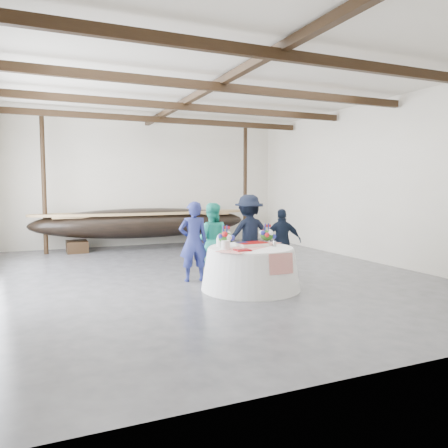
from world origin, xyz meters
name	(u,v)px	position (x,y,z in m)	size (l,w,h in m)	color
floor	(206,275)	(0.00, 0.00, 0.00)	(10.00, 12.00, 0.01)	#3D3D42
wall_back	(147,183)	(0.00, 6.00, 2.25)	(10.00, 0.02, 4.50)	silver
wall_front	(396,177)	(0.00, -6.00, 2.25)	(10.00, 0.02, 4.50)	silver
wall_right	(370,182)	(5.00, 0.00, 2.25)	(0.02, 12.00, 4.50)	silver
ceiling	(206,85)	(0.00, 0.00, 4.50)	(10.00, 12.00, 0.01)	white
pavilion_structure	(194,112)	(0.00, 0.85, 4.00)	(9.80, 11.76, 4.50)	black
longboat_display	(144,223)	(-0.35, 5.02, 0.89)	(7.42, 1.48, 1.39)	black
banquet_table	(251,268)	(0.33, -1.74, 0.44)	(2.06, 2.06, 0.88)	white
tabletop_items	(246,239)	(0.28, -1.59, 1.03)	(1.88, 1.54, 0.40)	red
guest_woman_blue	(193,241)	(-0.52, -0.55, 0.90)	(0.66, 0.43, 1.81)	navy
guest_woman_teal	(211,240)	(0.04, -0.26, 0.88)	(0.85, 0.66, 1.75)	#22B195
guest_man_left	(249,235)	(0.97, -0.36, 0.97)	(1.25, 0.72, 1.94)	black
guest_man_right	(282,241)	(1.77, -0.59, 0.80)	(0.93, 0.39, 1.59)	black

